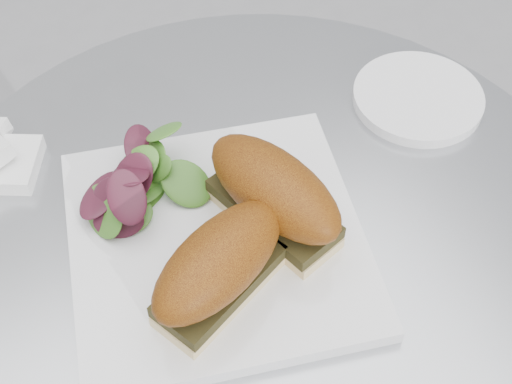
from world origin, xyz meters
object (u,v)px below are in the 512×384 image
plate (217,241)px  sandwich_right (274,193)px  sandwich_left (219,267)px  saucer (418,98)px

plate → sandwich_right: (0.06, -0.01, 0.05)m
plate → sandwich_left: (-0.02, -0.06, 0.05)m
sandwich_left → sandwich_right: 0.09m
sandwich_right → saucer: 0.25m
sandwich_right → sandwich_left: bearing=-74.2°
sandwich_right → saucer: size_ratio=1.14×
sandwich_left → sandwich_right: size_ratio=0.96×
sandwich_left → plate: bearing=44.8°
sandwich_left → saucer: size_ratio=1.09×
plate → sandwich_left: size_ratio=1.71×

